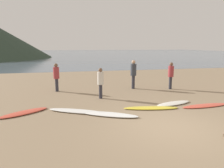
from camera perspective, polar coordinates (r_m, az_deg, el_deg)
The scene contains 12 objects.
ground_plane at distance 16.56m, azimuth -0.52°, elevation 0.92°, with size 120.00×120.00×0.20m, color #8C7559.
ocean_water at distance 71.76m, azimuth -9.66°, elevation 8.36°, with size 140.00×100.00×0.01m, color slate.
surfboard_0 at distance 9.08m, azimuth -23.16°, elevation -7.29°, with size 1.96×0.55×0.08m, color #D84C38.
surfboard_1 at distance 8.62m, azimuth -9.55°, elevation -7.42°, with size 2.52×0.48×0.10m, color white.
surfboard_2 at distance 8.13m, azimuth -0.92°, elevation -8.38°, with size 2.34×0.52×0.10m, color white.
surfboard_3 at distance 9.11m, azimuth 10.70°, elevation -6.53°, with size 2.37×0.48×0.08m, color yellow.
surfboard_4 at distance 10.05m, azimuth 16.66°, elevation -5.15°, with size 1.90×0.54×0.09m, color silver.
surfboard_5 at distance 10.22m, azimuth 24.40°, elevation -5.46°, with size 2.34×0.52×0.06m, color #D84C38.
person_0 at distance 12.54m, azimuth -15.15°, elevation 2.41°, with size 0.34×0.34×1.67m.
person_1 at distance 13.30m, azimuth 15.97°, elevation 2.84°, with size 0.34×0.34×1.67m.
person_2 at distance 12.98m, azimuth 5.95°, elevation 3.33°, with size 0.36×0.36×1.80m.
person_3 at distance 10.52m, azimuth -3.20°, elevation 0.94°, with size 0.32×0.32×1.58m.
Camera 1 is at (-3.31, -5.99, 2.70)m, focal length 33.04 mm.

